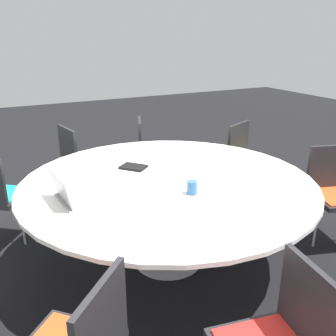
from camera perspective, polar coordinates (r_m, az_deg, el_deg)
ground_plane at (r=3.24m, az=-0.00°, el=-13.83°), size 16.00×16.00×0.00m
conference_table at (r=2.94m, az=-0.00°, el=-3.40°), size 2.27×2.27×0.72m
chair_4 at (r=3.58m, az=24.21°, el=-2.73°), size 0.53×0.55×0.88m
chair_5 at (r=4.21m, az=12.07°, el=1.85°), size 0.56×0.57×0.88m
chair_6 at (r=4.38m, az=-2.59°, el=2.99°), size 0.57×0.55×0.88m
chair_7 at (r=4.17m, az=-13.23°, el=1.60°), size 0.51×0.49×0.88m
laptop at (r=2.59m, az=-14.52°, el=-4.02°), size 0.35×0.28×0.21m
spiral_notebook at (r=3.17m, az=-5.30°, el=0.15°), size 0.26×0.25×0.02m
coffee_cup at (r=2.65m, az=3.68°, el=-2.99°), size 0.07×0.07×0.10m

